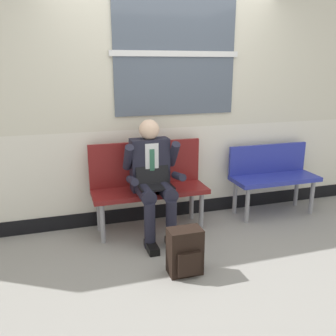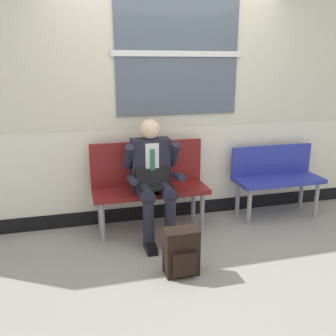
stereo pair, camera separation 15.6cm
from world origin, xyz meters
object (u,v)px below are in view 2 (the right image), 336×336
at_px(bench_empty, 276,174).
at_px(backpack, 181,252).
at_px(person_seated, 153,176).
at_px(bench_with_person, 149,180).

height_order(bench_empty, backpack, bench_empty).
relative_size(bench_empty, person_seated, 0.85).
bearing_deg(bench_with_person, backpack, -86.37).
height_order(bench_empty, person_seated, person_seated).
distance_m(bench_with_person, backpack, 1.07).
bearing_deg(backpack, person_seated, 94.54).
relative_size(bench_with_person, bench_empty, 1.19).
bearing_deg(person_seated, bench_empty, 7.03).
relative_size(bench_empty, backpack, 2.51).
distance_m(bench_empty, person_seated, 1.56).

